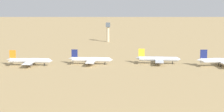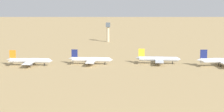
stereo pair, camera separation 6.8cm
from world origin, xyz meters
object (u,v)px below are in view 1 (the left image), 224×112
parked_jet_navy_5 (221,61)px  control_tower (108,30)px  parked_jet_orange_2 (29,61)px  parked_jet_navy_3 (90,60)px  parked_jet_yellow_4 (158,59)px

parked_jet_navy_5 → control_tower: control_tower is taller
parked_jet_orange_2 → parked_jet_navy_5: size_ratio=0.92×
parked_jet_orange_2 → parked_jet_navy_3: (48.92, 6.74, -0.11)m
parked_jet_orange_2 → parked_jet_yellow_4: (104.49, 9.91, -0.03)m
control_tower → parked_jet_orange_2: bearing=-110.3°
parked_jet_navy_3 → control_tower: (11.31, 155.90, 9.92)m
parked_jet_yellow_4 → control_tower: bearing=111.3°
parked_jet_orange_2 → parked_jet_yellow_4: 104.96m
parked_jet_orange_2 → parked_jet_yellow_4: size_ratio=1.01×
parked_jet_navy_3 → control_tower: size_ratio=1.61×
parked_jet_orange_2 → parked_jet_yellow_4: parked_jet_orange_2 is taller
parked_jet_orange_2 → control_tower: 173.72m
parked_jet_orange_2 → parked_jet_navy_5: bearing=2.4°
parked_jet_navy_3 → parked_jet_yellow_4: size_ratio=0.98×
parked_jet_yellow_4 → parked_jet_navy_5: size_ratio=0.92×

